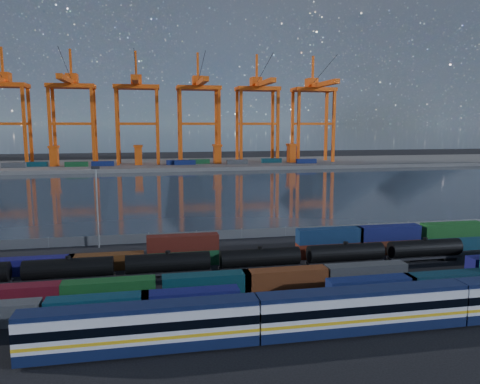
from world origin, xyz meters
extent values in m
plane|color=black|center=(0.00, 0.00, 0.00)|extent=(700.00, 700.00, 0.00)
plane|color=#29313B|center=(0.00, 105.00, 0.01)|extent=(700.00, 700.00, 0.00)
cube|color=#514F4C|center=(0.00, 210.00, 1.00)|extent=(700.00, 70.00, 2.00)
cone|color=#1E2630|center=(-200.00, 1600.00, 260.00)|extent=(1100.00, 1100.00, 520.00)
cone|color=#1E2630|center=(200.00, 1600.00, 230.00)|extent=(1040.00, 1040.00, 460.00)
cone|color=#1E2630|center=(600.00, 1600.00, 190.00)|extent=(960.00, 960.00, 380.00)
cone|color=#1E2630|center=(950.00, 1600.00, 150.00)|extent=(840.00, 840.00, 300.00)
cube|color=silver|center=(-20.98, -20.63, 2.99)|extent=(25.82, 3.10, 3.92)
cube|color=#0F1737|center=(-20.98, -20.63, 0.93)|extent=(25.82, 3.16, 1.24)
cube|color=#0F1737|center=(-20.98, -20.63, 5.21)|extent=(25.82, 2.79, 0.52)
cube|color=gold|center=(-20.98, -20.63, 2.17)|extent=(25.84, 3.19, 0.37)
cube|color=black|center=(-20.98, -20.63, 3.41)|extent=(25.84, 3.19, 1.03)
cube|color=black|center=(-30.01, -20.63, 0.36)|extent=(3.10, 2.07, 0.72)
cube|color=black|center=(-11.94, -20.63, 0.36)|extent=(3.10, 2.07, 0.72)
cube|color=silver|center=(5.02, -20.63, 2.99)|extent=(25.82, 3.10, 3.92)
cube|color=#0F1737|center=(5.02, -20.63, 0.93)|extent=(25.82, 3.16, 1.24)
cube|color=#0F1737|center=(5.02, -20.63, 5.21)|extent=(25.82, 2.79, 0.52)
cube|color=gold|center=(5.02, -20.63, 2.17)|extent=(25.84, 3.19, 0.37)
cube|color=black|center=(5.02, -20.63, 3.41)|extent=(25.84, 3.19, 1.03)
cube|color=black|center=(-4.01, -20.63, 0.36)|extent=(3.10, 2.07, 0.72)
cube|color=black|center=(14.06, -20.63, 0.36)|extent=(3.10, 2.07, 0.72)
cube|color=#0D3144|center=(-26.63, -9.91, 1.41)|extent=(13.02, 2.65, 2.82)
cube|color=#101353|center=(-14.60, -9.91, 1.41)|extent=(13.02, 2.65, 2.82)
cube|color=#0F1B4E|center=(11.50, -9.91, 1.41)|extent=(13.02, 2.65, 2.82)
cube|color=#0B2A3A|center=(23.76, -9.91, 1.41)|extent=(13.02, 2.65, 2.82)
cube|color=#580D18|center=(-38.76, -3.55, 1.42)|extent=(13.10, 2.66, 2.84)
cube|color=#134A1C|center=(-25.70, -3.55, 1.42)|extent=(13.10, 2.66, 2.84)
cube|color=#0B323C|center=(-11.67, -3.55, 1.42)|extent=(13.10, 2.66, 2.84)
cube|color=#602C13|center=(0.45, -3.55, 1.42)|extent=(13.10, 2.66, 2.84)
cube|color=#383A3C|center=(13.85, -3.55, 1.42)|extent=(13.10, 2.66, 2.84)
cube|color=#141158|center=(-38.82, 10.89, 1.36)|extent=(12.59, 2.56, 2.73)
cube|color=#542C10|center=(-27.21, 10.89, 1.36)|extent=(12.59, 2.56, 2.73)
cube|color=#144B25|center=(-14.08, 10.89, 1.36)|extent=(12.59, 2.56, 2.73)
cube|color=#4F170F|center=(-14.08, 10.89, 4.09)|extent=(12.59, 2.56, 2.73)
cube|color=maroon|center=(13.42, 10.89, 1.36)|extent=(12.59, 2.56, 2.73)
cube|color=#0F284D|center=(13.42, 10.89, 4.09)|extent=(12.59, 2.56, 2.73)
cube|color=#572211|center=(25.45, 10.89, 1.36)|extent=(12.59, 2.56, 2.73)
cube|color=#101551|center=(25.45, 10.89, 4.09)|extent=(12.59, 2.56, 2.73)
cube|color=#0E354A|center=(39.19, 10.89, 1.36)|extent=(12.59, 2.56, 2.73)
cube|color=#17571D|center=(39.19, 10.89, 4.09)|extent=(12.59, 2.56, 2.73)
cylinder|color=black|center=(-32.47, 4.89, 2.41)|extent=(13.61, 3.04, 3.04)
cylinder|color=black|center=(-32.47, 4.89, 4.08)|extent=(0.84, 0.84, 0.52)
cube|color=black|center=(-32.47, 4.89, 0.73)|extent=(14.13, 2.09, 0.42)
cube|color=black|center=(-37.18, 4.89, 0.31)|extent=(2.62, 1.88, 0.63)
cube|color=black|center=(-27.75, 4.89, 0.31)|extent=(2.62, 1.88, 0.63)
cylinder|color=black|center=(-16.97, 4.89, 2.41)|extent=(13.61, 3.04, 3.04)
cylinder|color=black|center=(-16.97, 4.89, 4.08)|extent=(0.84, 0.84, 0.52)
cube|color=black|center=(-16.97, 4.89, 0.73)|extent=(14.13, 2.09, 0.42)
cube|color=black|center=(-21.68, 4.89, 0.31)|extent=(2.62, 1.88, 0.63)
cube|color=black|center=(-12.25, 4.89, 0.31)|extent=(2.62, 1.88, 0.63)
cylinder|color=black|center=(-1.47, 4.89, 2.41)|extent=(13.61, 3.04, 3.04)
cylinder|color=black|center=(-1.47, 4.89, 4.08)|extent=(0.84, 0.84, 0.52)
cube|color=black|center=(-1.47, 4.89, 0.73)|extent=(14.13, 2.09, 0.42)
cube|color=black|center=(-6.18, 4.89, 0.31)|extent=(2.62, 1.88, 0.63)
cube|color=black|center=(3.25, 4.89, 0.31)|extent=(2.62, 1.88, 0.63)
cylinder|color=black|center=(14.03, 4.89, 2.41)|extent=(13.61, 3.04, 3.04)
cylinder|color=black|center=(14.03, 4.89, 4.08)|extent=(0.84, 0.84, 0.52)
cube|color=black|center=(14.03, 4.89, 0.73)|extent=(14.13, 2.09, 0.42)
cube|color=black|center=(9.32, 4.89, 0.31)|extent=(2.62, 1.88, 0.63)
cube|color=black|center=(18.75, 4.89, 0.31)|extent=(2.62, 1.88, 0.63)
cylinder|color=black|center=(29.53, 4.89, 2.41)|extent=(13.61, 3.04, 3.04)
cylinder|color=black|center=(29.53, 4.89, 4.08)|extent=(0.84, 0.84, 0.52)
cube|color=black|center=(29.53, 4.89, 0.73)|extent=(14.13, 2.09, 0.42)
cube|color=black|center=(24.82, 4.89, 0.31)|extent=(2.62, 1.88, 0.63)
cube|color=black|center=(34.25, 4.89, 0.31)|extent=(2.62, 1.88, 0.63)
cube|color=#595B5E|center=(0.00, 28.00, 1.00)|extent=(160.00, 0.06, 2.00)
cylinder|color=slate|center=(-40.00, 28.00, 1.10)|extent=(0.12, 0.12, 2.20)
cylinder|color=slate|center=(-30.00, 28.00, 1.10)|extent=(0.12, 0.12, 2.20)
cylinder|color=slate|center=(-20.00, 28.00, 1.10)|extent=(0.12, 0.12, 2.20)
cylinder|color=slate|center=(-10.00, 28.00, 1.10)|extent=(0.12, 0.12, 2.20)
cylinder|color=slate|center=(0.00, 28.00, 1.10)|extent=(0.12, 0.12, 2.20)
cylinder|color=slate|center=(10.00, 28.00, 1.10)|extent=(0.12, 0.12, 2.20)
cylinder|color=slate|center=(20.00, 28.00, 1.10)|extent=(0.12, 0.12, 2.20)
cylinder|color=slate|center=(30.00, 28.00, 1.10)|extent=(0.12, 0.12, 2.20)
cylinder|color=slate|center=(40.00, 28.00, 1.10)|extent=(0.12, 0.12, 2.20)
cylinder|color=slate|center=(50.00, 28.00, 1.10)|extent=(0.12, 0.12, 2.20)
cylinder|color=slate|center=(-30.00, 26.00, 8.00)|extent=(0.36, 0.36, 16.00)
cube|color=black|center=(-30.00, 26.00, 16.30)|extent=(1.60, 0.40, 0.60)
cube|color=#E24F0F|center=(-83.91, 198.95, 22.69)|extent=(1.61, 1.61, 45.38)
cube|color=#E24F0F|center=(-83.91, 211.05, 22.69)|extent=(1.61, 1.61, 45.38)
cube|color=#E24F0F|center=(-95.00, 198.95, 24.96)|extent=(22.19, 1.41, 1.41)
cube|color=#E24F0F|center=(-95.00, 211.05, 24.96)|extent=(22.19, 1.41, 1.41)
cube|color=#E24F0F|center=(-95.00, 205.00, 45.38)|extent=(25.21, 14.12, 2.22)
cube|color=#E24F0F|center=(-95.00, 209.03, 49.92)|extent=(6.05, 8.07, 5.04)
cube|color=#E24F0F|center=(-95.00, 207.02, 57.48)|extent=(1.21, 1.21, 16.13)
cube|color=#E24F0F|center=(-71.09, 198.95, 22.69)|extent=(1.61, 1.61, 45.38)
cube|color=#E24F0F|center=(-71.09, 211.05, 22.69)|extent=(1.61, 1.61, 45.38)
cube|color=#E24F0F|center=(-48.91, 198.95, 22.69)|extent=(1.61, 1.61, 45.38)
cube|color=#E24F0F|center=(-48.91, 211.05, 22.69)|extent=(1.61, 1.61, 45.38)
cube|color=#E24F0F|center=(-60.00, 198.95, 24.96)|extent=(22.19, 1.41, 1.41)
cube|color=#E24F0F|center=(-60.00, 211.05, 24.96)|extent=(22.19, 1.41, 1.41)
cube|color=#E24F0F|center=(-60.00, 205.00, 45.38)|extent=(25.21, 14.12, 2.22)
cube|color=#E24F0F|center=(-60.00, 192.90, 47.40)|extent=(3.03, 48.40, 2.52)
cube|color=#E24F0F|center=(-60.00, 209.03, 49.92)|extent=(6.05, 8.07, 5.04)
cube|color=#E24F0F|center=(-60.00, 207.02, 57.48)|extent=(1.21, 1.21, 16.13)
cylinder|color=black|center=(-60.00, 190.48, 54.46)|extent=(0.24, 41.51, 13.69)
cube|color=#E24F0F|center=(-36.09, 198.95, 22.69)|extent=(1.61, 1.61, 45.38)
cube|color=#E24F0F|center=(-36.09, 211.05, 22.69)|extent=(1.61, 1.61, 45.38)
cube|color=#E24F0F|center=(-13.91, 198.95, 22.69)|extent=(1.61, 1.61, 45.38)
cube|color=#E24F0F|center=(-13.91, 211.05, 22.69)|extent=(1.61, 1.61, 45.38)
cube|color=#E24F0F|center=(-25.00, 198.95, 24.96)|extent=(22.19, 1.41, 1.41)
cube|color=#E24F0F|center=(-25.00, 211.05, 24.96)|extent=(22.19, 1.41, 1.41)
cube|color=#E24F0F|center=(-25.00, 205.00, 45.38)|extent=(25.21, 14.12, 2.22)
cube|color=#E24F0F|center=(-25.00, 192.90, 47.40)|extent=(3.03, 48.40, 2.52)
cube|color=#E24F0F|center=(-25.00, 209.03, 49.92)|extent=(6.05, 8.07, 5.04)
cube|color=#E24F0F|center=(-25.00, 207.02, 57.48)|extent=(1.21, 1.21, 16.13)
cylinder|color=black|center=(-25.00, 190.48, 54.46)|extent=(0.24, 41.51, 13.69)
cube|color=#E24F0F|center=(-1.09, 198.95, 22.69)|extent=(1.61, 1.61, 45.38)
cube|color=#E24F0F|center=(-1.09, 211.05, 22.69)|extent=(1.61, 1.61, 45.38)
cube|color=#E24F0F|center=(21.09, 198.95, 22.69)|extent=(1.61, 1.61, 45.38)
cube|color=#E24F0F|center=(21.09, 211.05, 22.69)|extent=(1.61, 1.61, 45.38)
cube|color=#E24F0F|center=(10.00, 198.95, 24.96)|extent=(22.19, 1.41, 1.41)
cube|color=#E24F0F|center=(10.00, 211.05, 24.96)|extent=(22.19, 1.41, 1.41)
cube|color=#E24F0F|center=(10.00, 205.00, 45.38)|extent=(25.21, 14.12, 2.22)
cube|color=#E24F0F|center=(10.00, 192.90, 47.40)|extent=(3.03, 48.40, 2.52)
cube|color=#E24F0F|center=(10.00, 209.03, 49.92)|extent=(6.05, 8.07, 5.04)
cube|color=#E24F0F|center=(10.00, 207.02, 57.48)|extent=(1.21, 1.21, 16.13)
cylinder|color=black|center=(10.00, 190.48, 54.46)|extent=(0.24, 41.51, 13.69)
cube|color=#E24F0F|center=(33.91, 198.95, 22.69)|extent=(1.61, 1.61, 45.38)
cube|color=#E24F0F|center=(33.91, 211.05, 22.69)|extent=(1.61, 1.61, 45.38)
cube|color=#E24F0F|center=(56.09, 198.95, 22.69)|extent=(1.61, 1.61, 45.38)
cube|color=#E24F0F|center=(56.09, 211.05, 22.69)|extent=(1.61, 1.61, 45.38)
cube|color=#E24F0F|center=(45.00, 198.95, 24.96)|extent=(22.19, 1.41, 1.41)
cube|color=#E24F0F|center=(45.00, 211.05, 24.96)|extent=(22.19, 1.41, 1.41)
cube|color=#E24F0F|center=(45.00, 205.00, 45.38)|extent=(25.21, 14.12, 2.22)
cube|color=#E24F0F|center=(45.00, 192.90, 47.40)|extent=(3.03, 48.40, 2.52)
cube|color=#E24F0F|center=(45.00, 209.03, 49.92)|extent=(6.05, 8.07, 5.04)
cube|color=#E24F0F|center=(45.00, 207.02, 57.48)|extent=(1.21, 1.21, 16.13)
cylinder|color=black|center=(45.00, 190.48, 54.46)|extent=(0.24, 41.51, 13.69)
cube|color=#E24F0F|center=(68.91, 198.95, 22.69)|extent=(1.61, 1.61, 45.38)
cube|color=#E24F0F|center=(68.91, 211.05, 22.69)|extent=(1.61, 1.61, 45.38)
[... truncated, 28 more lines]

